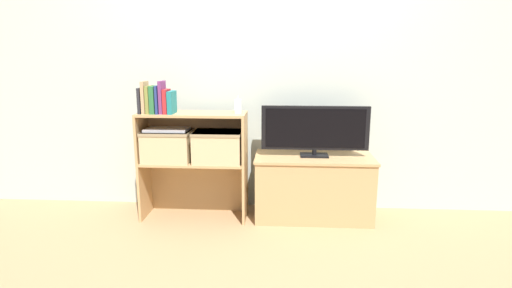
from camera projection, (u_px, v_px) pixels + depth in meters
ground_plane at (255, 226)px, 3.12m from camera, size 16.00×16.00×0.00m
wall_back at (259, 68)px, 3.32m from camera, size 10.00×0.05×2.40m
tv_stand at (313, 187)px, 3.25m from camera, size 0.94×0.46×0.51m
tv at (315, 129)px, 3.14m from camera, size 0.85×0.14×0.40m
bookshelf_lower_tier at (196, 179)px, 3.30m from camera, size 0.85×0.32×0.48m
bookshelf_upper_tier at (194, 129)px, 3.20m from camera, size 0.85×0.32×0.39m
book_charcoal at (141, 101)px, 3.07m from camera, size 0.02×0.14×0.20m
book_tan at (145, 97)px, 3.06m from camera, size 0.02×0.13×0.25m
book_olive at (149, 100)px, 3.07m from camera, size 0.03×0.14×0.21m
book_forest at (154, 100)px, 3.06m from camera, size 0.04×0.15×0.21m
book_navy at (159, 100)px, 3.06m from camera, size 0.02×0.14×0.21m
book_plum at (162, 97)px, 3.05m from camera, size 0.03×0.14×0.25m
book_crimson at (167, 101)px, 3.06m from camera, size 0.03×0.14×0.19m
book_teal at (172, 102)px, 3.06m from camera, size 0.04×0.16×0.17m
baby_monitor at (238, 106)px, 3.09m from camera, size 0.05×0.03×0.14m
storage_basket_left at (168, 145)px, 3.17m from camera, size 0.38×0.29×0.25m
storage_basket_right at (218, 145)px, 3.15m from camera, size 0.38×0.29×0.25m
laptop at (167, 129)px, 3.15m from camera, size 0.33×0.21×0.02m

